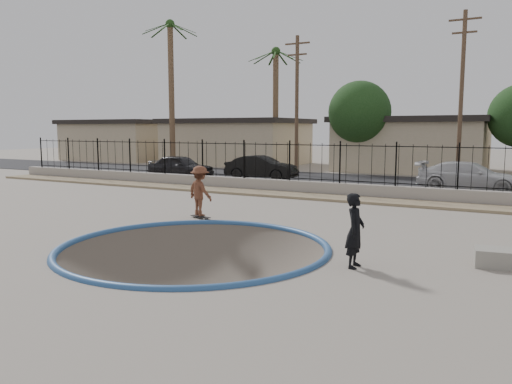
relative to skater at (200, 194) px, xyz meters
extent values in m
cube|color=gray|center=(2.31, 9.41, -1.95)|extent=(120.00, 120.00, 2.20)
torus|color=#284F84|center=(2.31, -3.59, -0.85)|extent=(7.04, 7.04, 0.20)
cube|color=tan|center=(2.31, 6.61, -0.80)|extent=(42.00, 1.60, 0.11)
cube|color=gray|center=(2.31, 7.71, -0.55)|extent=(42.00, 0.45, 0.60)
cube|color=black|center=(2.31, 7.71, -0.13)|extent=(40.00, 0.04, 0.03)
cube|color=black|center=(2.31, 7.71, 1.45)|extent=(40.00, 0.04, 0.04)
cube|color=black|center=(2.31, 14.41, -0.83)|extent=(90.00, 8.00, 0.04)
cube|color=tan|center=(-25.69, 23.91, 0.90)|extent=(10.00, 8.00, 3.50)
cube|color=black|center=(-25.69, 23.91, 2.85)|extent=(10.60, 8.60, 0.40)
cube|color=tan|center=(-12.69, 23.91, 0.90)|extent=(11.00, 8.00, 3.50)
cube|color=black|center=(-12.69, 23.91, 2.85)|extent=(11.60, 8.60, 0.40)
cube|color=tan|center=(2.31, 23.91, 0.90)|extent=(10.00, 8.00, 3.50)
cube|color=black|center=(2.31, 23.91, 2.85)|extent=(10.60, 8.60, 0.40)
cylinder|color=brown|center=(-14.69, 17.41, 4.65)|extent=(0.44, 0.44, 11.00)
sphere|color=#214317|center=(-14.69, 17.41, 10.10)|extent=(0.70, 0.70, 0.70)
cylinder|color=brown|center=(-7.69, 21.41, 3.65)|extent=(0.44, 0.44, 9.00)
sphere|color=#214317|center=(-7.69, 21.41, 8.10)|extent=(0.70, 0.70, 0.70)
cylinder|color=#473323|center=(-3.69, 16.41, 3.65)|extent=(0.24, 0.24, 9.00)
cube|color=#473323|center=(-3.69, 16.41, 7.65)|extent=(1.70, 0.10, 0.10)
cube|color=#473323|center=(-3.69, 16.41, 6.95)|extent=(1.30, 0.10, 0.10)
cylinder|color=#473323|center=(6.31, 16.41, 3.90)|extent=(0.24, 0.24, 9.50)
cube|color=#473323|center=(6.31, 16.41, 8.15)|extent=(1.70, 0.10, 0.10)
cube|color=#473323|center=(6.31, 16.41, 7.45)|extent=(1.30, 0.10, 0.10)
cylinder|color=#473323|center=(-0.69, 20.41, 0.65)|extent=(0.34, 0.34, 3.00)
sphere|color=#143311|center=(-0.69, 20.41, 3.35)|extent=(4.32, 4.32, 4.32)
imported|color=brown|center=(0.00, 0.00, 0.00)|extent=(1.24, 0.95, 1.70)
cube|color=black|center=(0.00, 0.00, -0.79)|extent=(0.85, 0.40, 0.02)
cylinder|color=silver|center=(-0.29, -0.01, -0.82)|extent=(0.06, 0.04, 0.05)
cylinder|color=silver|center=(-0.25, 0.14, -0.82)|extent=(0.06, 0.04, 0.05)
cylinder|color=silver|center=(0.25, -0.14, -0.82)|extent=(0.06, 0.04, 0.05)
cylinder|color=silver|center=(0.29, 0.01, -0.82)|extent=(0.06, 0.04, 0.05)
imported|color=black|center=(6.48, -3.40, -0.02)|extent=(0.42, 0.62, 1.65)
imported|color=black|center=(-8.96, 10.81, -0.10)|extent=(4.23, 1.82, 1.43)
imported|color=black|center=(-4.19, 12.41, -0.11)|extent=(4.41, 1.84, 1.42)
imported|color=silver|center=(7.34, 12.17, -0.10)|extent=(4.98, 2.20, 1.42)
camera|label=1|loc=(9.68, -13.88, 2.19)|focal=35.00mm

